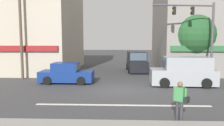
{
  "coord_description": "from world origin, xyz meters",
  "views": [
    {
      "loc": [
        -0.12,
        -14.42,
        3.33
      ],
      "look_at": [
        -0.76,
        2.0,
        1.6
      ],
      "focal_mm": 35.0,
      "sensor_mm": 36.0,
      "label": 1
    }
  ],
  "objects": [
    {
      "name": "utility_pole_near_left",
      "position": [
        -8.45,
        3.65,
        4.04
      ],
      "size": [
        1.4,
        0.22,
        7.78
      ],
      "color": "brown",
      "rests_on": "ground"
    },
    {
      "name": "building_left_block",
      "position": [
        -11.72,
        9.79,
        5.04
      ],
      "size": [
        13.07,
        11.21,
        10.09
      ],
      "color": "#B7AD99",
      "rests_on": "ground"
    },
    {
      "name": "traffic_light_mast",
      "position": [
        6.06,
        2.86,
        4.18
      ],
      "size": [
        4.86,
        0.76,
        6.2
      ],
      "color": "#47474C",
      "rests_on": "ground"
    },
    {
      "name": "building_right_corner",
      "position": [
        10.44,
        9.26,
        4.81
      ],
      "size": [
        13.08,
        9.19,
        9.63
      ],
      "color": "gray",
      "rests_on": "ground"
    },
    {
      "name": "utility_pole_far_right",
      "position": [
        7.25,
        7.33,
        4.45
      ],
      "size": [
        1.4,
        0.22,
        8.6
      ],
      "color": "brown",
      "rests_on": "ground"
    },
    {
      "name": "van_crossing_center",
      "position": [
        4.52,
        1.56,
        1.01
      ],
      "size": [
        4.66,
        2.15,
        2.11
      ],
      "color": "#999EA3",
      "rests_on": "ground"
    },
    {
      "name": "pedestrian_foreground_with_bag",
      "position": [
        2.3,
        -5.7,
        0.95
      ],
      "size": [
        0.58,
        0.59,
        1.67
      ],
      "color": "#333338",
      "rests_on": "ground"
    },
    {
      "name": "sedan_approaching_near",
      "position": [
        -4.32,
        2.24,
        0.71
      ],
      "size": [
        4.12,
        1.92,
        1.58
      ],
      "color": "navy",
      "rests_on": "ground"
    },
    {
      "name": "ground_plane",
      "position": [
        0.0,
        0.0,
        0.0
      ],
      "size": [
        120.0,
        120.0,
        0.0
      ],
      "primitive_type": "plane",
      "color": "#3D3D3F"
    },
    {
      "name": "street_tree",
      "position": [
        6.5,
        5.83,
        3.82
      ],
      "size": [
        3.97,
        3.97,
        5.82
      ],
      "color": "#4C3823",
      "rests_on": "ground"
    },
    {
      "name": "lane_marking_stripe",
      "position": [
        0.0,
        -3.5,
        0.0
      ],
      "size": [
        9.0,
        0.24,
        0.01
      ],
      "primitive_type": "cube",
      "color": "silver",
      "rests_on": "ground"
    },
    {
      "name": "van_crossing_leftbound",
      "position": [
        1.62,
        8.9,
        1.01
      ],
      "size": [
        2.19,
        4.67,
        2.11
      ],
      "color": "black",
      "rests_on": "ground"
    }
  ]
}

